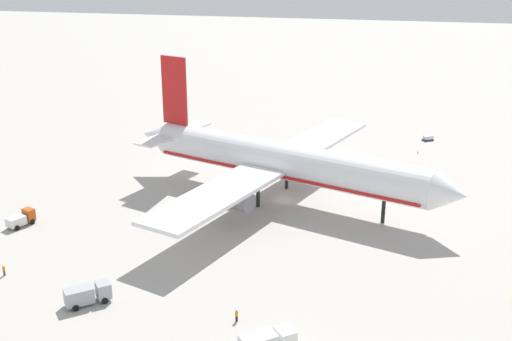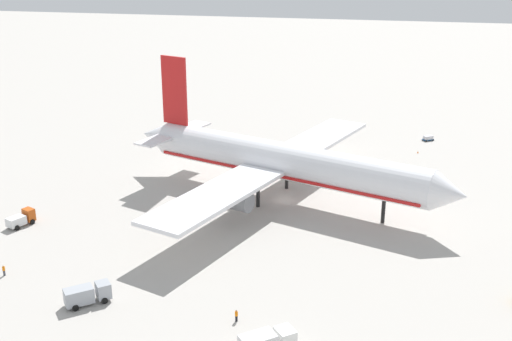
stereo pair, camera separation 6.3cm
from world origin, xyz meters
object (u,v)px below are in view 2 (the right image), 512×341
Objects in this scene: ground_worker_3 at (4,270)px; traffic_cone_1 at (418,152)px; traffic_cone_0 at (186,142)px; service_truck_2 at (87,294)px; baggage_cart_0 at (428,138)px; service_truck_3 at (21,219)px; airliner at (281,161)px; ground_worker_0 at (236,316)px.

traffic_cone_1 is at bearing 49.93° from ground_worker_3.
service_truck_2 is at bearing -82.19° from traffic_cone_0.
baggage_cart_0 reaches higher than traffic_cone_0.
traffic_cone_1 is (55.62, 3.83, 0.00)m from traffic_cone_0.
service_truck_2 is at bearing -118.62° from baggage_cart_0.
service_truck_3 is at bearing -136.64° from baggage_cart_0.
baggage_cart_0 is at bearing 61.38° from service_truck_2.
service_truck_2 is 74.28m from traffic_cone_0.
airliner is 13.07× the size of service_truck_3.
ground_worker_3 is (-15.73, 4.59, -0.66)m from service_truck_2.
service_truck_2 is 11.14× the size of traffic_cone_0.
ground_worker_3 reaches higher than traffic_cone_0.
traffic_cone_0 is 1.00× the size of traffic_cone_1.
baggage_cart_0 is 1.89× the size of ground_worker_0.
service_truck_3 is 97.76m from baggage_cart_0.
ground_worker_0 reaches higher than traffic_cone_0.
baggage_cart_0 is 60.10m from traffic_cone_0.
baggage_cart_0 is 5.78× the size of traffic_cone_1.
ground_worker_0 is (-27.22, -88.11, 0.17)m from baggage_cart_0.
service_truck_3 is at bearing -152.67° from airliner.
airliner is at bearing 47.73° from ground_worker_3.
traffic_cone_0 is (-31.06, 73.41, -0.58)m from ground_worker_0.
service_truck_2 is at bearing -120.46° from traffic_cone_1.
service_truck_2 is at bearing -179.53° from ground_worker_0.
baggage_cart_0 is at bearing 52.63° from ground_worker_3.
service_truck_3 is (-41.90, -21.66, -6.37)m from airliner.
airliner is 47.25m from service_truck_2.
service_truck_2 is 89.82m from traffic_cone_1.
traffic_cone_1 is (-2.65, -10.87, -0.40)m from baggage_cart_0.
service_truck_2 is 20.98m from ground_worker_0.
ground_worker_3 is 3.05× the size of traffic_cone_0.
service_truck_2 is 31.18m from service_truck_3.
traffic_cone_0 is at bearing 133.41° from airliner.
traffic_cone_1 is (26.52, 34.60, -7.39)m from airliner.
ground_worker_0 reaches higher than ground_worker_3.
airliner reaches higher than service_truck_3.
service_truck_3 is at bearing 137.25° from service_truck_2.
ground_worker_3 is (-36.70, 4.42, -0.00)m from ground_worker_0.
traffic_cone_0 is 55.75m from traffic_cone_1.
airliner reaches higher than ground_worker_3.
service_truck_3 is (-22.89, 21.16, -0.21)m from service_truck_2.
service_truck_2 is 11.14× the size of traffic_cone_1.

